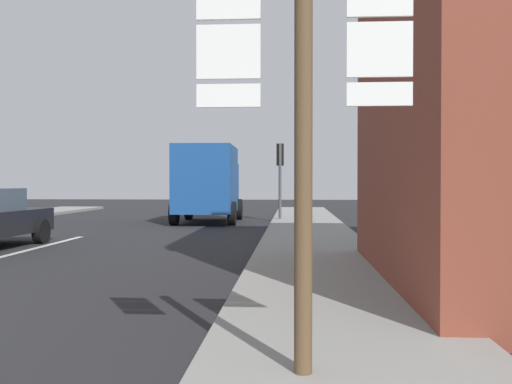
{
  "coord_description": "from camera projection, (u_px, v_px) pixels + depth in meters",
  "views": [
    {
      "loc": [
        6.28,
        -4.43,
        1.6
      ],
      "look_at": [
        5.19,
        12.29,
        1.33
      ],
      "focal_mm": 39.84,
      "sensor_mm": 36.0,
      "label": 1
    }
  ],
  "objects": [
    {
      "name": "traffic_light_far_right",
      "position": [
        280.0,
        164.0,
        23.33
      ],
      "size": [
        0.3,
        0.49,
        3.22
      ],
      "color": "#47474C",
      "rests_on": "ground"
    },
    {
      "name": "sidewalk_right",
      "position": [
        316.0,
        253.0,
        12.4
      ],
      "size": [
        2.68,
        44.0,
        0.14
      ],
      "primitive_type": "cube",
      "color": "gray",
      "rests_on": "ground"
    },
    {
      "name": "delivery_truck",
      "position": [
        208.0,
        182.0,
        22.88
      ],
      "size": [
        2.56,
        5.04,
        3.05
      ],
      "color": "#19478C",
      "rests_on": "ground"
    },
    {
      "name": "route_sign_post",
      "position": [
        303.0,
        143.0,
        4.35
      ],
      "size": [
        1.66,
        0.14,
        3.2
      ],
      "color": "brown",
      "rests_on": "ground"
    },
    {
      "name": "ground_plane",
      "position": [
        53.0,
        244.0,
        14.83
      ],
      "size": [
        80.0,
        80.0,
        0.0
      ],
      "primitive_type": "plane",
      "color": "#232326"
    }
  ]
}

